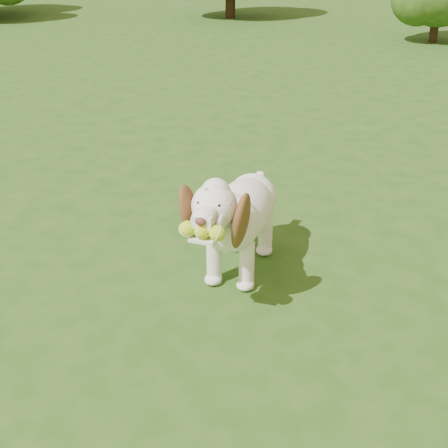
# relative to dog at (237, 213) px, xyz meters

# --- Properties ---
(ground) EXTENTS (80.00, 80.00, 0.00)m
(ground) POSITION_rel_dog_xyz_m (-0.22, -0.31, -0.37)
(ground) COLOR #234915
(ground) RESTS_ON ground
(dog) EXTENTS (0.44, 1.07, 0.70)m
(dog) POSITION_rel_dog_xyz_m (0.00, 0.00, 0.00)
(dog) COLOR white
(dog) RESTS_ON ground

